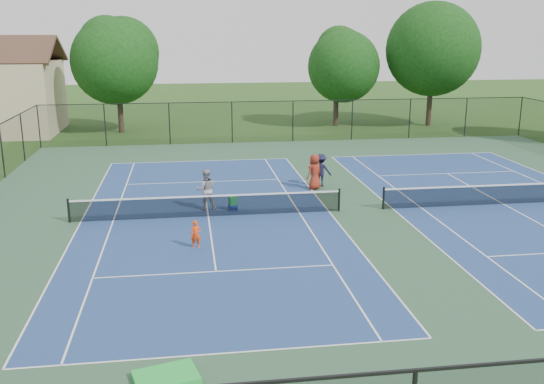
{
  "coord_description": "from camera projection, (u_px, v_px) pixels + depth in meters",
  "views": [
    {
      "loc": [
        -7.84,
        -25.82,
        8.03
      ],
      "look_at": [
        -4.28,
        -1.0,
        1.3
      ],
      "focal_mm": 40.0,
      "sensor_mm": 36.0,
      "label": 1
    }
  ],
  "objects": [
    {
      "name": "tennis_court_left",
      "position": [
        208.0,
        215.0,
        26.86
      ],
      "size": [
        12.0,
        23.83,
        1.07
      ],
      "color": "navy",
      "rests_on": "ground"
    },
    {
      "name": "ball_crate",
      "position": [
        233.0,
        207.0,
        27.79
      ],
      "size": [
        0.43,
        0.41,
        0.28
      ],
      "primitive_type": "cube",
      "rotation": [
        0.0,
        0.0,
        0.27
      ],
      "color": "#153994",
      "rests_on": "ground"
    },
    {
      "name": "tree_back_c",
      "position": [
        337.0,
        61.0,
        51.01
      ],
      "size": [
        6.0,
        6.0,
        8.4
      ],
      "color": "#2D2116",
      "rests_on": "ground"
    },
    {
      "name": "green_tarp",
      "position": [
        166.0,
        378.0,
        14.29
      ],
      "size": [
        1.68,
        1.35,
        0.16
      ],
      "primitive_type": "cube",
      "rotation": [
        0.0,
        0.0,
        0.26
      ],
      "color": "green",
      "rests_on": "ground"
    },
    {
      "name": "bystander_c",
      "position": [
        315.0,
        172.0,
        31.32
      ],
      "size": [
        1.07,
        0.98,
        1.84
      ],
      "primitive_type": "imported",
      "rotation": [
        0.0,
        0.0,
        3.71
      ],
      "color": "maroon",
      "rests_on": "ground"
    },
    {
      "name": "ball_hopper",
      "position": [
        233.0,
        201.0,
        27.71
      ],
      "size": [
        0.41,
        0.38,
        0.38
      ],
      "primitive_type": "cube",
      "rotation": [
        0.0,
        0.0,
        0.37
      ],
      "color": "green",
      "rests_on": "ball_crate"
    },
    {
      "name": "instructor",
      "position": [
        206.0,
        189.0,
        27.74
      ],
      "size": [
        0.97,
        0.78,
        1.9
      ],
      "primitive_type": "imported",
      "rotation": [
        0.0,
        0.0,
        3.21
      ],
      "color": "#97979A",
      "rests_on": "ground"
    },
    {
      "name": "child_player",
      "position": [
        196.0,
        234.0,
        22.91
      ],
      "size": [
        0.4,
        0.27,
        1.08
      ],
      "primitive_type": "imported",
      "rotation": [
        0.0,
        0.0,
        0.03
      ],
      "color": "#F64210",
      "rests_on": "ground"
    },
    {
      "name": "court_pad",
      "position": [
        361.0,
        210.0,
        27.84
      ],
      "size": [
        36.0,
        36.0,
        0.01
      ],
      "primitive_type": "cube",
      "color": "#30553A",
      "rests_on": "ground"
    },
    {
      "name": "tree_back_a",
      "position": [
        117.0,
        56.0,
        47.44
      ],
      "size": [
        6.8,
        6.8,
        9.15
      ],
      "color": "#2D2116",
      "rests_on": "ground"
    },
    {
      "name": "ground",
      "position": [
        361.0,
        210.0,
        27.84
      ],
      "size": [
        140.0,
        140.0,
        0.0
      ],
      "primitive_type": "plane",
      "color": "#234716",
      "rests_on": "ground"
    },
    {
      "name": "tennis_court_right",
      "position": [
        504.0,
        202.0,
        28.78
      ],
      "size": [
        12.0,
        23.83,
        1.07
      ],
      "color": "navy",
      "rests_on": "ground"
    },
    {
      "name": "perimeter_fence",
      "position": [
        362.0,
        176.0,
        27.43
      ],
      "size": [
        36.08,
        36.08,
        3.02
      ],
      "color": "black",
      "rests_on": "ground"
    },
    {
      "name": "tree_back_d",
      "position": [
        433.0,
        45.0,
        50.8
      ],
      "size": [
        7.8,
        7.8,
        10.37
      ],
      "color": "#2D2116",
      "rests_on": "ground"
    },
    {
      "name": "bystander_b",
      "position": [
        321.0,
        170.0,
        31.93
      ],
      "size": [
        1.29,
        1.02,
        1.74
      ],
      "primitive_type": "imported",
      "rotation": [
        0.0,
        0.0,
        2.76
      ],
      "color": "#171734",
      "rests_on": "ground"
    }
  ]
}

